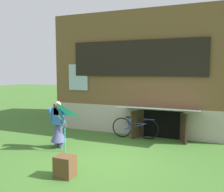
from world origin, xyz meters
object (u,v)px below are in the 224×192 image
at_px(bicycle_blue, 135,128).
at_px(wooden_crate, 65,166).
at_px(kite, 57,114).
at_px(person, 58,128).

xyz_separation_m(bicycle_blue, wooden_crate, (-0.57, -3.97, -0.14)).
relative_size(kite, bicycle_blue, 0.84).
bearing_deg(bicycle_blue, kite, -128.34).
bearing_deg(kite, bicycle_blue, 55.82).
bearing_deg(person, bicycle_blue, 28.43).
distance_m(person, bicycle_blue, 2.92).
bearing_deg(wooden_crate, bicycle_blue, 81.87).
bearing_deg(bicycle_blue, person, -138.61).
xyz_separation_m(person, bicycle_blue, (2.04, 2.08, -0.26)).
bearing_deg(person, kite, -76.03).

